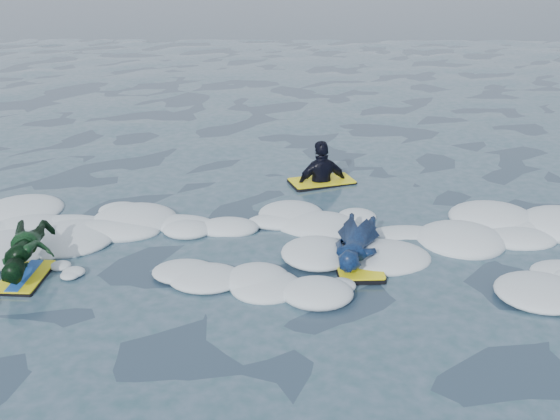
{
  "coord_description": "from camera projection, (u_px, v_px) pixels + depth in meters",
  "views": [
    {
      "loc": [
        0.54,
        -7.72,
        3.95
      ],
      "look_at": [
        0.26,
        1.6,
        0.29
      ],
      "focal_mm": 45.0,
      "sensor_mm": 36.0,
      "label": 1
    }
  ],
  "objects": [
    {
      "name": "waiting_rider_unit",
      "position": [
        322.0,
        187.0,
        11.91
      ],
      "size": [
        1.21,
        0.92,
        1.62
      ],
      "rotation": [
        0.0,
        0.0,
        0.35
      ],
      "color": "black",
      "rests_on": "ground"
    },
    {
      "name": "prone_child_unit",
      "position": [
        28.0,
        254.0,
        8.67
      ],
      "size": [
        0.81,
        1.42,
        0.54
      ],
      "rotation": [
        0.0,
        0.0,
        1.56
      ],
      "color": "black",
      "rests_on": "ground"
    },
    {
      "name": "prone_woman_unit",
      "position": [
        357.0,
        244.0,
        9.09
      ],
      "size": [
        0.87,
        1.67,
        0.41
      ],
      "rotation": [
        0.0,
        0.0,
        1.65
      ],
      "color": "black",
      "rests_on": "ground"
    },
    {
      "name": "foam_band",
      "position": [
        260.0,
        244.0,
        9.6
      ],
      "size": [
        12.0,
        3.1,
        0.3
      ],
      "primitive_type": null,
      "color": "silver",
      "rests_on": "ground"
    },
    {
      "name": "ground",
      "position": [
        255.0,
        279.0,
        8.64
      ],
      "size": [
        120.0,
        120.0,
        0.0
      ],
      "primitive_type": "plane",
      "color": "#182639",
      "rests_on": "ground"
    }
  ]
}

